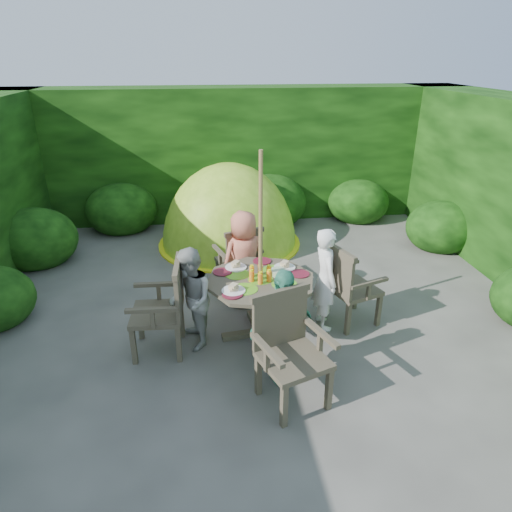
{
  "coord_description": "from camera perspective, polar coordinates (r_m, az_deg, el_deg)",
  "views": [
    {
      "loc": [
        -0.69,
        -5.05,
        3.1
      ],
      "look_at": [
        -0.08,
        -0.09,
        0.85
      ],
      "focal_mm": 32.0,
      "sensor_mm": 36.0,
      "label": 1
    }
  ],
  "objects": [
    {
      "name": "garden_chair_right",
      "position": [
        5.62,
        11.43,
        -3.53
      ],
      "size": [
        0.69,
        0.74,
        0.99
      ],
      "rotation": [
        0.0,
        0.0,
        1.91
      ],
      "color": "#3D3628",
      "rests_on": "ground"
    },
    {
      "name": "parasol_pole",
      "position": [
        5.02,
        0.56,
        0.74
      ],
      "size": [
        0.05,
        0.05,
        2.2
      ],
      "primitive_type": "cylinder",
      "rotation": [
        0.0,
        0.0,
        0.14
      ],
      "color": "olive",
      "rests_on": "ground"
    },
    {
      "name": "child_back",
      "position": [
        5.92,
        -1.51,
        -0.34
      ],
      "size": [
        0.74,
        0.62,
        1.28
      ],
      "primitive_type": "imported",
      "rotation": [
        0.0,
        0.0,
        3.55
      ],
      "color": "#D97559",
      "rests_on": "ground"
    },
    {
      "name": "garden_chair_left",
      "position": [
        5.11,
        -11.36,
        -6.26
      ],
      "size": [
        0.58,
        0.64,
        1.03
      ],
      "rotation": [
        0.0,
        0.0,
        -1.61
      ],
      "color": "#3D3628",
      "rests_on": "ground"
    },
    {
      "name": "garden_chair_back",
      "position": [
        6.24,
        -2.0,
        -0.38
      ],
      "size": [
        0.69,
        0.65,
        0.94
      ],
      "rotation": [
        0.0,
        0.0,
        3.46
      ],
      "color": "#3D3628",
      "rests_on": "ground"
    },
    {
      "name": "dome_tent",
      "position": [
        8.07,
        -3.33,
        1.59
      ],
      "size": [
        2.75,
        2.75,
        2.83
      ],
      "rotation": [
        0.0,
        0.0,
        -0.21
      ],
      "color": "#84B823",
      "rests_on": "ground"
    },
    {
      "name": "child_left",
      "position": [
        5.12,
        -8.17,
        -5.39
      ],
      "size": [
        0.55,
        0.65,
        1.19
      ],
      "primitive_type": "imported",
      "rotation": [
        0.0,
        0.0,
        -1.38
      ],
      "color": "#A8A9A3",
      "rests_on": "ground"
    },
    {
      "name": "child_front",
      "position": [
        4.58,
        3.22,
        -8.74
      ],
      "size": [
        0.78,
        0.57,
        1.23
      ],
      "primitive_type": "imported",
      "rotation": [
        0.0,
        0.0,
        0.43
      ],
      "color": "#45A180",
      "rests_on": "ground"
    },
    {
      "name": "child_right",
      "position": [
        5.47,
        8.66,
        -2.87
      ],
      "size": [
        0.33,
        0.48,
        1.27
      ],
      "primitive_type": "imported",
      "rotation": [
        0.0,
        0.0,
        1.63
      ],
      "color": "white",
      "rests_on": "ground"
    },
    {
      "name": "patio_table",
      "position": [
        5.23,
        0.58,
        -4.04
      ],
      "size": [
        1.44,
        1.44,
        0.89
      ],
      "rotation": [
        0.0,
        0.0,
        0.14
      ],
      "color": "#3D3628",
      "rests_on": "ground"
    },
    {
      "name": "garden_chair_front",
      "position": [
        4.38,
        4.12,
        -11.35
      ],
      "size": [
        0.78,
        0.74,
        1.05
      ],
      "rotation": [
        0.0,
        0.0,
        0.36
      ],
      "color": "#3D3628",
      "rests_on": "ground"
    },
    {
      "name": "hedge_enclosure",
      "position": [
        6.68,
        -0.83,
        8.15
      ],
      "size": [
        9.0,
        9.0,
        2.5
      ],
      "color": "black",
      "rests_on": "ground"
    },
    {
      "name": "ground",
      "position": [
        5.97,
        0.65,
        -7.09
      ],
      "size": [
        60.0,
        60.0,
        0.0
      ],
      "primitive_type": "plane",
      "color": "#4D4A44",
      "rests_on": "ground"
    }
  ]
}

